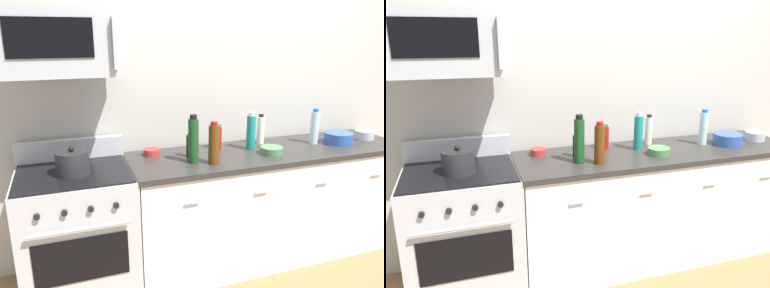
# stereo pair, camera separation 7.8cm
# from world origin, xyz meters

# --- Properties ---
(ground_plane) EXTENTS (6.45, 6.45, 0.00)m
(ground_plane) POSITION_xyz_m (0.00, 0.00, 0.00)
(ground_plane) COLOR olive
(back_wall) EXTENTS (5.37, 0.10, 2.70)m
(back_wall) POSITION_xyz_m (0.00, 0.41, 1.35)
(back_wall) COLOR #B7B2A8
(back_wall) RESTS_ON ground_plane
(counter_unit) EXTENTS (2.28, 0.66, 0.92)m
(counter_unit) POSITION_xyz_m (0.00, -0.00, 0.46)
(counter_unit) COLOR white
(counter_unit) RESTS_ON ground_plane
(range_oven) EXTENTS (0.76, 0.69, 1.07)m
(range_oven) POSITION_xyz_m (-1.52, 0.00, 0.47)
(range_oven) COLOR #B7BABF
(range_oven) RESTS_ON ground_plane
(microwave) EXTENTS (0.74, 0.44, 0.40)m
(microwave) POSITION_xyz_m (-1.52, 0.05, 1.75)
(microwave) COLOR #B7BABF
(bottle_vinegar_white) EXTENTS (0.06, 0.06, 0.25)m
(bottle_vinegar_white) POSITION_xyz_m (-0.00, 0.19, 1.04)
(bottle_vinegar_white) COLOR silver
(bottle_vinegar_white) RESTS_ON countertop_slab
(bottle_hot_sauce_red) EXTENTS (0.05, 0.05, 0.20)m
(bottle_hot_sauce_red) POSITION_xyz_m (-0.39, 0.16, 1.02)
(bottle_hot_sauce_red) COLOR #B21914
(bottle_hot_sauce_red) RESTS_ON countertop_slab
(bottle_water_clear) EXTENTS (0.07, 0.07, 0.29)m
(bottle_water_clear) POSITION_xyz_m (0.42, 0.04, 1.06)
(bottle_water_clear) COLOR silver
(bottle_water_clear) RESTS_ON countertop_slab
(bottle_soy_sauce_dark) EXTENTS (0.06, 0.06, 0.18)m
(bottle_soy_sauce_dark) POSITION_xyz_m (-0.68, 0.04, 1.01)
(bottle_soy_sauce_dark) COLOR black
(bottle_soy_sauce_dark) RESTS_ON countertop_slab
(bottle_sparkling_teal) EXTENTS (0.07, 0.07, 0.30)m
(bottle_sparkling_teal) POSITION_xyz_m (-0.15, 0.07, 1.06)
(bottle_sparkling_teal) COLOR #197F7A
(bottle_sparkling_teal) RESTS_ON countertop_slab
(bottle_wine_amber) EXTENTS (0.08, 0.08, 0.30)m
(bottle_wine_amber) POSITION_xyz_m (-0.57, -0.15, 1.06)
(bottle_wine_amber) COLOR #59330F
(bottle_wine_amber) RESTS_ON countertop_slab
(bottle_wine_green) EXTENTS (0.08, 0.08, 0.35)m
(bottle_wine_green) POSITION_xyz_m (-0.70, -0.09, 1.09)
(bottle_wine_green) COLOR #19471E
(bottle_wine_green) RESTS_ON countertop_slab
(bowl_red_small) EXTENTS (0.12, 0.12, 0.05)m
(bowl_red_small) POSITION_xyz_m (-0.94, 0.18, 0.95)
(bowl_red_small) COLOR #B72D28
(bowl_red_small) RESTS_ON countertop_slab
(bowl_blue_mixing) EXTENTS (0.23, 0.23, 0.09)m
(bowl_blue_mixing) POSITION_xyz_m (0.62, -0.03, 0.97)
(bowl_blue_mixing) COLOR #2D519E
(bowl_blue_mixing) RESTS_ON countertop_slab
(bowl_green_glaze) EXTENTS (0.17, 0.17, 0.06)m
(bowl_green_glaze) POSITION_xyz_m (-0.06, -0.10, 0.95)
(bowl_green_glaze) COLOR #477A4C
(bowl_green_glaze) RESTS_ON countertop_slab
(bowl_steel_prep) EXTENTS (0.16, 0.16, 0.07)m
(bowl_steel_prep) POSITION_xyz_m (0.94, 0.01, 0.96)
(bowl_steel_prep) COLOR #B2B5BA
(bowl_steel_prep) RESTS_ON countertop_slab
(stockpot) EXTENTS (0.21, 0.21, 0.19)m
(stockpot) POSITION_xyz_m (-1.52, -0.05, 1.00)
(stockpot) COLOR #262628
(stockpot) RESTS_ON range_oven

